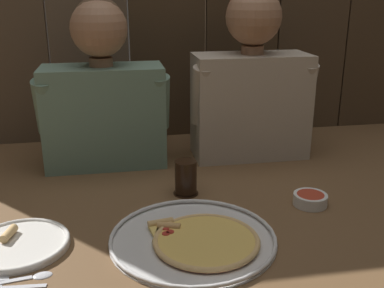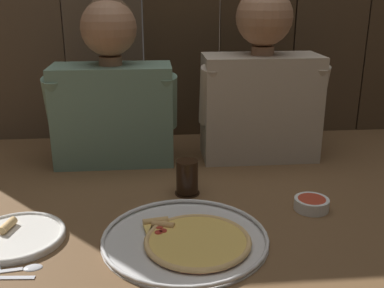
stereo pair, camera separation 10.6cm
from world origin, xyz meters
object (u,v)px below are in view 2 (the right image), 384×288
(dinner_plate, at_px, (16,236))
(diner_right, at_px, (261,81))
(diner_left, at_px, (112,89))
(pizza_tray, at_px, (189,239))
(dipping_bowl, at_px, (311,203))
(drinking_glass, at_px, (187,178))

(dinner_plate, height_order, diner_right, diner_right)
(diner_left, distance_m, diner_right, 0.53)
(diner_left, bearing_deg, diner_right, 0.01)
(pizza_tray, xyz_separation_m, dipping_bowl, (0.37, 0.15, 0.01))
(diner_right, bearing_deg, pizza_tray, -117.71)
(diner_right, bearing_deg, dipping_bowl, -83.06)
(pizza_tray, relative_size, dinner_plate, 1.71)
(pizza_tray, distance_m, diner_left, 0.69)
(pizza_tray, height_order, dipping_bowl, dipping_bowl)
(diner_right, bearing_deg, drinking_glass, -133.56)
(dipping_bowl, bearing_deg, diner_right, 96.94)
(pizza_tray, relative_size, drinking_glass, 3.90)
(dinner_plate, relative_size, diner_right, 0.40)
(dipping_bowl, height_order, diner_right, diner_right)
(pizza_tray, relative_size, dipping_bowl, 4.26)
(pizza_tray, relative_size, diner_left, 0.73)
(drinking_glass, height_order, dipping_bowl, drinking_glass)
(drinking_glass, distance_m, diner_left, 0.45)
(dipping_bowl, xyz_separation_m, diner_right, (-0.05, 0.45, 0.27))
(diner_left, bearing_deg, pizza_tray, -69.67)
(dipping_bowl, bearing_deg, diner_left, 142.65)
(dinner_plate, distance_m, dipping_bowl, 0.81)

